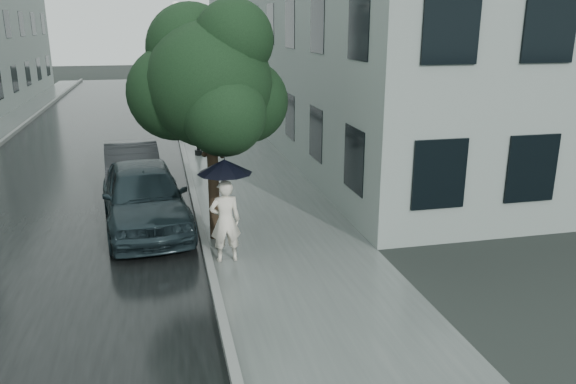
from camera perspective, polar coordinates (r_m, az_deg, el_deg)
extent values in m
plane|color=black|center=(10.29, 1.65, -10.01)|extent=(120.00, 120.00, 0.00)
cube|color=slate|center=(21.55, -5.75, 4.27)|extent=(3.50, 60.00, 0.01)
cube|color=slate|center=(21.39, -10.62, 4.17)|extent=(0.15, 60.00, 0.15)
cube|color=black|center=(21.56, -19.95, 3.35)|extent=(6.85, 60.00, 0.00)
cube|color=gray|center=(29.45, 2.60, 16.49)|extent=(7.00, 36.00, 9.00)
cube|color=black|center=(28.72, -4.40, 16.45)|extent=(0.08, 32.40, 7.20)
cube|color=black|center=(39.70, -25.38, 14.30)|extent=(0.08, 16.20, 6.40)
imported|color=silver|center=(11.27, -6.39, -2.93)|extent=(0.63, 0.43, 1.70)
cylinder|color=black|center=(11.06, -6.37, -0.19)|extent=(0.02, 0.02, 0.84)
cone|color=black|center=(10.92, -6.46, 2.61)|extent=(1.36, 1.36, 0.28)
cylinder|color=black|center=(10.88, -6.49, 3.43)|extent=(0.02, 0.02, 0.08)
cylinder|color=black|center=(11.20, -6.30, -2.38)|extent=(0.03, 0.03, 0.06)
cylinder|color=#332619|center=(12.41, -7.56, 0.55)|extent=(0.24, 0.24, 2.39)
sphere|color=#17331A|center=(11.99, -7.97, 10.74)|extent=(2.63, 2.63, 2.63)
sphere|color=#17331A|center=(12.44, -4.23, 9.17)|extent=(1.82, 1.82, 1.82)
sphere|color=#17331A|center=(12.38, -11.44, 9.84)|extent=(2.03, 2.03, 2.03)
sphere|color=#17331A|center=(11.37, -6.53, 7.87)|extent=(1.71, 1.71, 1.71)
sphere|color=#17331A|center=(12.52, -9.79, 14.18)|extent=(1.92, 1.92, 1.92)
sphere|color=#17331A|center=(11.79, -5.55, 15.15)|extent=(1.63, 1.63, 1.63)
cylinder|color=black|center=(20.43, -9.39, 10.90)|extent=(0.12, 0.12, 5.25)
cylinder|color=black|center=(20.83, -9.07, 3.98)|extent=(0.28, 0.28, 0.20)
cylinder|color=black|center=(20.39, -10.48, 18.23)|extent=(0.50, 0.21, 0.08)
sphere|color=silver|center=(20.46, -11.34, 18.04)|extent=(0.32, 0.32, 0.32)
imported|color=#1B2A2F|center=(13.45, -14.39, -0.39)|extent=(2.32, 4.76, 1.57)
imported|color=#26292C|center=(16.45, -15.50, 2.28)|extent=(1.77, 4.27, 1.37)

